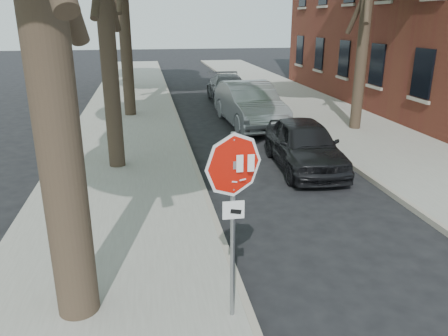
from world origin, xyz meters
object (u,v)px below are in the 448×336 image
object	(u,v)px
car_a	(304,144)
car_b	(249,104)
stop_sign	(233,193)
car_c	(229,89)

from	to	relation	value
car_a	car_b	bearing A→B (deg)	96.60
stop_sign	car_b	xyz separation A→B (m)	(2.97, 11.61, -1.11)
car_a	car_c	size ratio (longest dim) A/B	0.87
stop_sign	car_a	xyz separation A→B (m)	(3.27, 6.21, -1.26)
car_c	car_a	bearing A→B (deg)	-87.28
stop_sign	car_c	distance (m)	17.12
car_a	car_b	size ratio (longest dim) A/B	0.79
stop_sign	car_c	world-z (taller)	stop_sign
stop_sign	car_a	size ratio (longest dim) A/B	0.64
car_a	car_c	world-z (taller)	car_a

